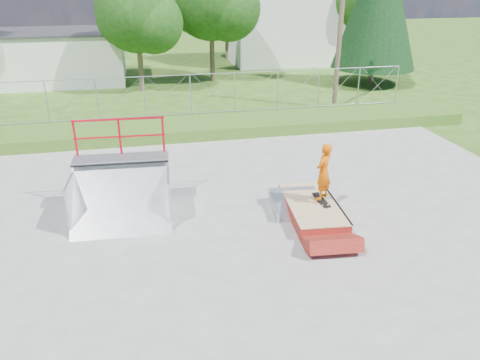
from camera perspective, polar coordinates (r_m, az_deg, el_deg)
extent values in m
plane|color=#2B5016|center=(11.91, 0.16, -7.87)|extent=(120.00, 120.00, 0.00)
cube|color=gray|center=(11.90, 0.16, -7.79)|extent=(20.00, 16.00, 0.04)
cube|color=#2B5016|center=(20.43, -5.59, 6.53)|extent=(24.00, 3.00, 0.50)
cube|color=maroon|center=(13.31, 8.77, -3.61)|extent=(1.58, 2.89, 0.39)
cube|color=tan|center=(13.21, 8.82, -2.81)|extent=(1.60, 2.92, 0.03)
cube|color=black|center=(13.28, 9.88, -2.47)|extent=(0.31, 0.82, 0.13)
imported|color=#D35904|center=(12.95, 10.12, 0.70)|extent=(0.69, 0.67, 1.59)
cube|color=silver|center=(32.79, -22.98, 13.57)|extent=(10.00, 6.00, 3.00)
cube|color=silver|center=(37.80, 5.30, 17.91)|extent=(8.00, 6.00, 5.00)
cylinder|color=brown|center=(24.06, 12.15, 17.85)|extent=(0.24, 0.24, 8.00)
cylinder|color=brown|center=(28.36, -11.97, 13.00)|extent=(0.30, 0.30, 2.45)
sphere|color=#143E10|center=(27.98, -12.55, 19.41)|extent=(4.48, 4.48, 4.48)
sphere|color=#143E10|center=(27.48, -10.59, 18.32)|extent=(3.36, 3.36, 3.36)
cylinder|color=brown|center=(30.66, -3.40, 14.56)|extent=(0.30, 0.30, 2.80)
sphere|color=#143E10|center=(29.87, -1.40, 20.14)|extent=(3.84, 3.84, 3.84)
cylinder|color=brown|center=(37.90, 13.68, 15.57)|extent=(0.30, 0.30, 2.62)
sphere|color=#143E10|center=(37.50, 15.84, 19.62)|extent=(3.60, 3.60, 3.60)
cylinder|color=brown|center=(38.94, -1.55, 16.01)|extent=(0.30, 0.30, 2.10)
sphere|color=#143E10|center=(38.67, -1.59, 20.02)|extent=(3.84, 3.84, 3.84)
sphere|color=#143E10|center=(38.37, -0.32, 19.28)|extent=(2.88, 2.88, 2.88)
cylinder|color=brown|center=(30.94, 15.66, 12.33)|extent=(0.28, 0.28, 1.20)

